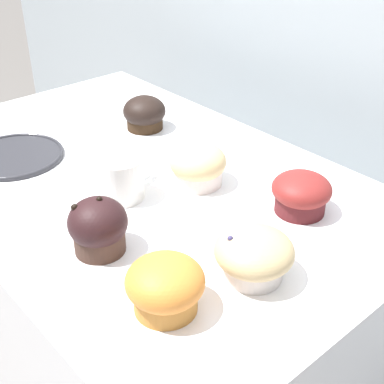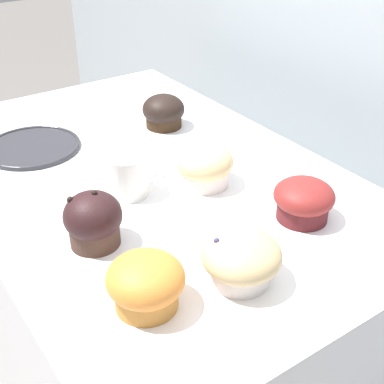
{
  "view_description": "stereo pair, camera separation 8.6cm",
  "coord_description": "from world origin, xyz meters",
  "px_view_note": "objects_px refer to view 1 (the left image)",
  "views": [
    {
      "loc": [
        0.73,
        -0.49,
        1.4
      ],
      "look_at": [
        0.18,
        -0.01,
        0.95
      ],
      "focal_mm": 50.0,
      "sensor_mm": 36.0,
      "label": 1
    },
    {
      "loc": [
        0.78,
        -0.43,
        1.4
      ],
      "look_at": [
        0.18,
        -0.01,
        0.95
      ],
      "focal_mm": 50.0,
      "sensor_mm": 36.0,
      "label": 2
    }
  ],
  "objects_px": {
    "serving_plate": "(14,156)",
    "muffin_back_center": "(198,165)",
    "muffin_front_center": "(254,255)",
    "muffin_front_right": "(144,114)",
    "coffee_cup": "(121,176)",
    "muffin_back_left": "(301,193)",
    "muffin_back_right": "(165,286)",
    "muffin_front_left": "(98,227)"
  },
  "relations": [
    {
      "from": "muffin_back_left",
      "to": "muffin_back_right",
      "type": "height_order",
      "value": "muffin_back_right"
    },
    {
      "from": "coffee_cup",
      "to": "muffin_front_right",
      "type": "bearing_deg",
      "value": 134.94
    },
    {
      "from": "muffin_front_center",
      "to": "muffin_back_right",
      "type": "distance_m",
      "value": 0.14
    },
    {
      "from": "muffin_back_center",
      "to": "coffee_cup",
      "type": "distance_m",
      "value": 0.14
    },
    {
      "from": "muffin_back_left",
      "to": "coffee_cup",
      "type": "relative_size",
      "value": 0.86
    },
    {
      "from": "muffin_front_center",
      "to": "muffin_front_left",
      "type": "distance_m",
      "value": 0.23
    },
    {
      "from": "muffin_front_left",
      "to": "coffee_cup",
      "type": "relative_size",
      "value": 0.79
    },
    {
      "from": "muffin_front_left",
      "to": "muffin_back_center",
      "type": "height_order",
      "value": "muffin_front_left"
    },
    {
      "from": "muffin_front_right",
      "to": "muffin_back_center",
      "type": "xyz_separation_m",
      "value": [
        0.25,
        -0.07,
        0.0
      ]
    },
    {
      "from": "muffin_back_right",
      "to": "muffin_front_left",
      "type": "xyz_separation_m",
      "value": [
        -0.16,
        0.0,
        0.0
      ]
    },
    {
      "from": "muffin_back_left",
      "to": "muffin_front_left",
      "type": "distance_m",
      "value": 0.33
    },
    {
      "from": "coffee_cup",
      "to": "serving_plate",
      "type": "relative_size",
      "value": 0.6
    },
    {
      "from": "muffin_back_right",
      "to": "muffin_front_center",
      "type": "bearing_deg",
      "value": 77.23
    },
    {
      "from": "muffin_back_right",
      "to": "muffin_back_center",
      "type": "xyz_separation_m",
      "value": [
        -0.21,
        0.25,
        -0.0
      ]
    },
    {
      "from": "muffin_front_center",
      "to": "muffin_back_center",
      "type": "bearing_deg",
      "value": 154.84
    },
    {
      "from": "muffin_front_right",
      "to": "serving_plate",
      "type": "relative_size",
      "value": 0.48
    },
    {
      "from": "muffin_back_center",
      "to": "serving_plate",
      "type": "height_order",
      "value": "muffin_back_center"
    },
    {
      "from": "muffin_back_center",
      "to": "muffin_back_right",
      "type": "bearing_deg",
      "value": -49.12
    },
    {
      "from": "muffin_back_right",
      "to": "serving_plate",
      "type": "height_order",
      "value": "muffin_back_right"
    },
    {
      "from": "muffin_front_left",
      "to": "muffin_front_right",
      "type": "bearing_deg",
      "value": 134.24
    },
    {
      "from": "muffin_front_center",
      "to": "muffin_back_left",
      "type": "distance_m",
      "value": 0.19
    },
    {
      "from": "muffin_front_center",
      "to": "serving_plate",
      "type": "bearing_deg",
      "value": -170.46
    },
    {
      "from": "muffin_back_left",
      "to": "muffin_front_right",
      "type": "relative_size",
      "value": 1.07
    },
    {
      "from": "muffin_front_right",
      "to": "coffee_cup",
      "type": "distance_m",
      "value": 0.28
    },
    {
      "from": "muffin_front_right",
      "to": "muffin_back_right",
      "type": "bearing_deg",
      "value": -34.26
    },
    {
      "from": "serving_plate",
      "to": "muffin_front_center",
      "type": "bearing_deg",
      "value": 9.54
    },
    {
      "from": "muffin_front_right",
      "to": "muffin_back_center",
      "type": "height_order",
      "value": "muffin_back_center"
    },
    {
      "from": "muffin_front_center",
      "to": "serving_plate",
      "type": "relative_size",
      "value": 0.58
    },
    {
      "from": "muffin_front_center",
      "to": "serving_plate",
      "type": "xyz_separation_m",
      "value": [
        -0.56,
        -0.09,
        -0.03
      ]
    },
    {
      "from": "muffin_back_left",
      "to": "muffin_front_right",
      "type": "distance_m",
      "value": 0.44
    },
    {
      "from": "muffin_front_right",
      "to": "coffee_cup",
      "type": "relative_size",
      "value": 0.8
    },
    {
      "from": "serving_plate",
      "to": "muffin_back_center",
      "type": "bearing_deg",
      "value": 33.62
    },
    {
      "from": "muffin_front_center",
      "to": "serving_plate",
      "type": "distance_m",
      "value": 0.57
    },
    {
      "from": "muffin_front_left",
      "to": "serving_plate",
      "type": "height_order",
      "value": "muffin_front_left"
    },
    {
      "from": "muffin_front_center",
      "to": "muffin_front_left",
      "type": "relative_size",
      "value": 1.23
    },
    {
      "from": "muffin_front_left",
      "to": "muffin_back_left",
      "type": "bearing_deg",
      "value": 67.2
    },
    {
      "from": "muffin_back_center",
      "to": "serving_plate",
      "type": "distance_m",
      "value": 0.38
    },
    {
      "from": "coffee_cup",
      "to": "serving_plate",
      "type": "distance_m",
      "value": 0.27
    },
    {
      "from": "coffee_cup",
      "to": "serving_plate",
      "type": "height_order",
      "value": "coffee_cup"
    },
    {
      "from": "muffin_back_left",
      "to": "muffin_front_right",
      "type": "height_order",
      "value": "muffin_front_right"
    },
    {
      "from": "muffin_back_right",
      "to": "coffee_cup",
      "type": "height_order",
      "value": "same"
    },
    {
      "from": "muffin_front_center",
      "to": "muffin_front_right",
      "type": "bearing_deg",
      "value": 159.47
    }
  ]
}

